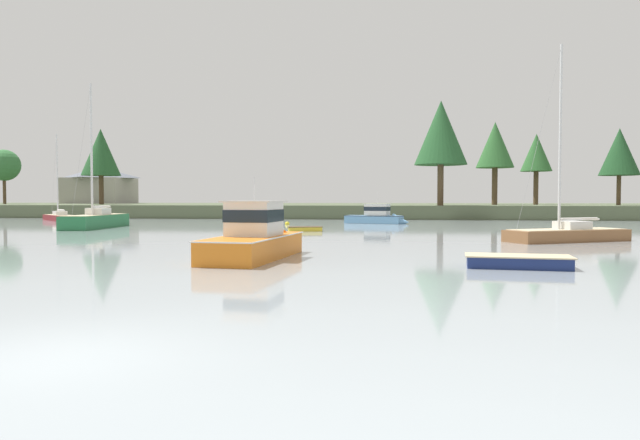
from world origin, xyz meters
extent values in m
plane|color=#939EA3|center=(0.00, 0.00, 0.00)|extent=(400.00, 400.00, 0.00)
cube|color=#4C563D|center=(0.00, 86.53, 0.88)|extent=(179.34, 47.23, 1.75)
cube|color=orange|center=(-0.57, 15.33, 0.22)|extent=(3.08, 7.37, 1.53)
cone|color=orange|center=(-0.23, 18.90, 0.22)|extent=(2.35, 2.21, 2.16)
cube|color=silver|center=(-0.57, 15.33, 0.96)|extent=(3.19, 7.53, 0.05)
cube|color=silver|center=(-0.56, 15.44, 1.71)|extent=(2.14, 2.52, 1.45)
cube|color=#19232D|center=(-0.56, 15.44, 1.86)|extent=(2.18, 2.57, 0.52)
cube|color=beige|center=(-0.56, 15.44, 2.47)|extent=(2.47, 2.83, 0.06)
cylinder|color=silver|center=(-0.56, 15.44, 3.01)|extent=(0.03, 0.03, 1.02)
cube|color=#669ECC|center=(3.24, 51.77, 0.19)|extent=(6.29, 3.62, 1.30)
cone|color=#669ECC|center=(6.10, 50.91, 0.19)|extent=(2.11, 2.18, 1.77)
cube|color=black|center=(3.24, 51.77, 0.81)|extent=(6.43, 3.73, 0.05)
cube|color=silver|center=(3.61, 51.66, 1.43)|extent=(2.74, 2.20, 1.19)
cube|color=#19232D|center=(3.61, 51.66, 1.55)|extent=(2.80, 2.24, 0.43)
cube|color=beige|center=(3.61, 51.66, 2.06)|extent=(3.09, 2.53, 0.06)
cylinder|color=silver|center=(3.61, 51.66, 2.71)|extent=(0.03, 0.03, 1.24)
cube|color=gold|center=(-1.65, 36.29, 0.11)|extent=(2.81, 1.74, 0.49)
cube|color=brown|center=(-1.65, 36.29, 0.35)|extent=(2.94, 1.85, 0.05)
cube|color=tan|center=(-1.65, 36.29, 0.31)|extent=(0.34, 0.89, 0.03)
cube|color=navy|center=(10.07, 13.41, 0.13)|extent=(3.82, 1.89, 0.62)
cube|color=#C6B289|center=(10.07, 13.41, 0.44)|extent=(3.98, 2.03, 0.05)
cube|color=tan|center=(10.07, 13.41, 0.40)|extent=(0.21, 1.36, 0.03)
cube|color=brown|center=(15.87, 27.63, 0.11)|extent=(8.05, 5.76, 1.21)
cube|color=#CCB78E|center=(15.87, 27.63, 0.73)|extent=(7.50, 5.29, 0.04)
cube|color=silver|center=(16.22, 27.82, 0.99)|extent=(2.23, 2.13, 0.47)
cylinder|color=silver|center=(15.31, 27.34, 6.29)|extent=(0.16, 0.16, 11.07)
cylinder|color=silver|center=(16.70, 28.08, 1.32)|extent=(2.84, 1.59, 0.13)
cylinder|color=silver|center=(16.70, 28.08, 1.37)|extent=(2.57, 1.46, 0.14)
cylinder|color=#999999|center=(13.92, 26.60, 6.26)|extent=(2.80, 1.50, 11.03)
cube|color=maroon|center=(-34.47, 54.92, 0.10)|extent=(6.82, 6.72, 1.11)
cube|color=#CCB78E|center=(-34.47, 54.92, 0.67)|extent=(6.33, 6.23, 0.04)
cube|color=silver|center=(-34.20, 54.66, 0.92)|extent=(2.09, 2.09, 0.45)
cylinder|color=silver|center=(-34.91, 55.34, 5.56)|extent=(0.15, 0.15, 9.73)
cylinder|color=silver|center=(-33.82, 54.29, 1.25)|extent=(2.25, 2.20, 0.12)
cylinder|color=silver|center=(-33.82, 54.29, 1.30)|extent=(2.05, 2.00, 0.14)
cylinder|color=#999999|center=(-35.99, 56.40, 5.53)|extent=(2.19, 2.13, 9.68)
cube|color=#236B3D|center=(-20.97, 39.07, 0.17)|extent=(3.38, 9.95, 1.95)
cube|color=#CCB78E|center=(-20.97, 39.07, 1.17)|extent=(3.03, 9.34, 0.04)
cube|color=silver|center=(-21.02, 39.55, 1.48)|extent=(1.74, 2.29, 0.59)
cylinder|color=silver|center=(-20.88, 38.29, 6.92)|extent=(0.20, 0.20, 11.45)
cylinder|color=silver|center=(-21.09, 40.23, 1.87)|extent=(0.56, 3.90, 0.16)
cylinder|color=silver|center=(-21.09, 40.23, 1.92)|extent=(0.50, 3.51, 0.14)
cylinder|color=#999999|center=(-20.68, 36.35, 6.89)|extent=(0.42, 3.90, 11.41)
sphere|color=yellow|center=(-5.31, 47.84, 0.08)|extent=(0.46, 0.46, 0.46)
torus|color=#333338|center=(-5.31, 47.84, 0.35)|extent=(0.12, 0.12, 0.02)
cylinder|color=brown|center=(-39.53, 74.19, 5.43)|extent=(0.72, 0.72, 7.36)
cone|color=#235128|center=(-39.53, 74.19, 9.80)|extent=(5.88, 5.88, 7.18)
cylinder|color=brown|center=(35.25, 72.56, 5.05)|extent=(0.55, 0.55, 6.61)
cone|color=#1E4723|center=(35.25, 72.56, 8.91)|extent=(5.16, 5.16, 6.31)
cylinder|color=brown|center=(25.97, 78.61, 5.72)|extent=(0.70, 0.70, 7.94)
cone|color=#2D602D|center=(25.97, 78.61, 9.40)|extent=(4.49, 4.49, 5.48)
cylinder|color=brown|center=(19.47, 74.93, 6.04)|extent=(0.78, 0.78, 8.57)
cone|color=#2D602D|center=(19.47, 74.93, 10.26)|extent=(5.29, 5.29, 6.46)
cylinder|color=brown|center=(11.22, 65.92, 6.06)|extent=(0.78, 0.78, 8.61)
cone|color=#235128|center=(11.22, 65.92, 11.07)|extent=(6.70, 6.70, 8.19)
cylinder|color=brown|center=(-60.71, 80.82, 4.45)|extent=(0.52, 0.52, 5.40)
sphere|color=#336B38|center=(-60.71, 80.82, 8.35)|extent=(5.33, 5.33, 5.33)
cube|color=#9E998E|center=(-50.77, 94.34, 4.16)|extent=(11.04, 9.67, 4.82)
pyramid|color=#565B66|center=(-50.77, 94.34, 7.62)|extent=(11.92, 10.44, 2.11)
camera|label=1|loc=(5.50, -8.67, 2.57)|focal=32.03mm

